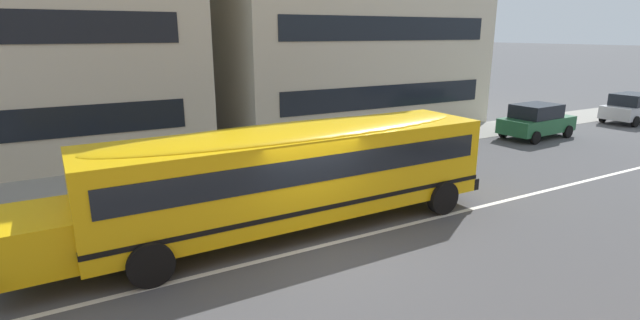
# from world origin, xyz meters

# --- Properties ---
(ground_plane) EXTENTS (400.00, 400.00, 0.00)m
(ground_plane) POSITION_xyz_m (0.00, 0.00, 0.00)
(ground_plane) COLOR #4C4C4F
(sidewalk_far) EXTENTS (120.00, 3.00, 0.01)m
(sidewalk_far) POSITION_xyz_m (0.00, 8.01, 0.01)
(sidewalk_far) COLOR gray
(sidewalk_far) RESTS_ON ground_plane
(lane_centreline) EXTENTS (110.00, 0.16, 0.01)m
(lane_centreline) POSITION_xyz_m (0.00, 0.00, 0.00)
(lane_centreline) COLOR silver
(lane_centreline) RESTS_ON ground_plane
(school_bus) EXTENTS (12.16, 2.88, 2.71)m
(school_bus) POSITION_xyz_m (-0.06, 1.30, 1.61)
(school_bus) COLOR yellow
(school_bus) RESTS_ON ground_plane
(parked_car_green_beside_sign) EXTENTS (3.99, 2.06, 1.64)m
(parked_car_green_beside_sign) POSITION_xyz_m (15.09, 5.42, 0.84)
(parked_car_green_beside_sign) COLOR #236038
(parked_car_green_beside_sign) RESTS_ON ground_plane
(parked_car_silver_far_corner) EXTENTS (3.99, 2.05, 1.64)m
(parked_car_silver_far_corner) POSITION_xyz_m (23.34, 5.43, 0.84)
(parked_car_silver_far_corner) COLOR #B7BABF
(parked_car_silver_far_corner) RESTS_ON ground_plane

